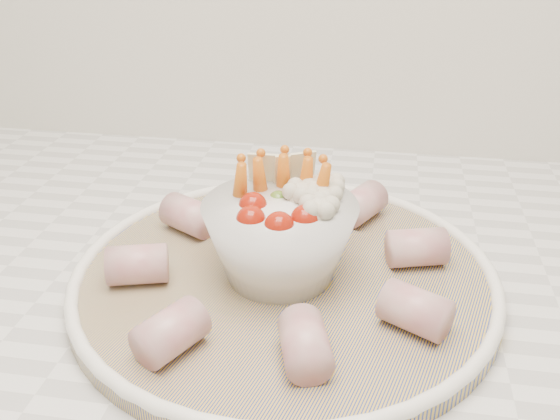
# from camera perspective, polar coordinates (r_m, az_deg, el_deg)

# --- Properties ---
(serving_platter) EXTENTS (0.47, 0.47, 0.02)m
(serving_platter) POSITION_cam_1_polar(r_m,az_deg,el_deg) (0.57, 0.42, -6.03)
(serving_platter) COLOR navy
(serving_platter) RESTS_ON kitchen_counter
(veggie_bowl) EXTENTS (0.13, 0.13, 0.10)m
(veggie_bowl) POSITION_cam_1_polar(r_m,az_deg,el_deg) (0.54, 0.17, -2.22)
(veggie_bowl) COLOR silver
(veggie_bowl) RESTS_ON serving_platter
(cured_meat_rolls) EXTENTS (0.30, 0.31, 0.03)m
(cured_meat_rolls) POSITION_cam_1_polar(r_m,az_deg,el_deg) (0.56, 0.33, -4.16)
(cured_meat_rolls) COLOR #AE4F59
(cured_meat_rolls) RESTS_ON serving_platter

